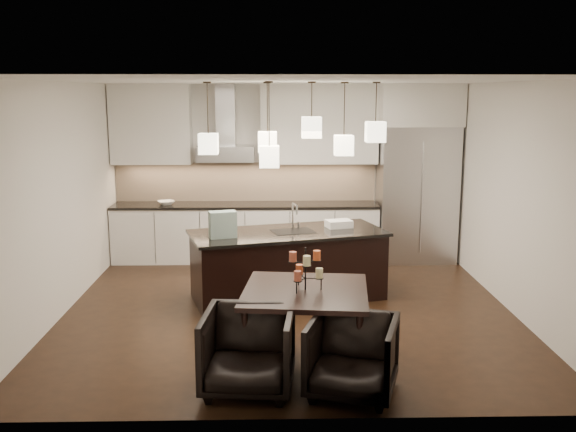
{
  "coord_description": "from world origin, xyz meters",
  "views": [
    {
      "loc": [
        -0.19,
        -7.65,
        2.67
      ],
      "look_at": [
        0.0,
        0.2,
        1.15
      ],
      "focal_mm": 40.0,
      "sensor_mm": 36.0,
      "label": 1
    }
  ],
  "objects_px": {
    "refrigerator": "(416,194)",
    "dining_table": "(305,324)",
    "armchair_left": "(248,351)",
    "armchair_right": "(352,357)",
    "island_body": "(288,266)"
  },
  "relations": [
    {
      "from": "island_body",
      "to": "armchair_right",
      "type": "height_order",
      "value": "island_body"
    },
    {
      "from": "armchair_left",
      "to": "armchair_right",
      "type": "distance_m",
      "value": 0.93
    },
    {
      "from": "dining_table",
      "to": "armchair_right",
      "type": "xyz_separation_m",
      "value": [
        0.38,
        -0.78,
        -0.01
      ]
    },
    {
      "from": "dining_table",
      "to": "armchair_right",
      "type": "relative_size",
      "value": 1.57
    },
    {
      "from": "dining_table",
      "to": "armchair_left",
      "type": "xyz_separation_m",
      "value": [
        -0.55,
        -0.68,
        0.01
      ]
    },
    {
      "from": "refrigerator",
      "to": "armchair_right",
      "type": "xyz_separation_m",
      "value": [
        -1.59,
        -4.69,
        -0.72
      ]
    },
    {
      "from": "armchair_left",
      "to": "armchair_right",
      "type": "height_order",
      "value": "armchair_left"
    },
    {
      "from": "island_body",
      "to": "dining_table",
      "type": "relative_size",
      "value": 1.98
    },
    {
      "from": "refrigerator",
      "to": "dining_table",
      "type": "xyz_separation_m",
      "value": [
        -1.97,
        -3.9,
        -0.71
      ]
    },
    {
      "from": "dining_table",
      "to": "armchair_left",
      "type": "height_order",
      "value": "armchair_left"
    },
    {
      "from": "armchair_left",
      "to": "dining_table",
      "type": "bearing_deg",
      "value": 56.38
    },
    {
      "from": "armchair_left",
      "to": "armchair_right",
      "type": "bearing_deg",
      "value": -1.0
    },
    {
      "from": "refrigerator",
      "to": "armchair_left",
      "type": "bearing_deg",
      "value": -118.79
    },
    {
      "from": "refrigerator",
      "to": "dining_table",
      "type": "relative_size",
      "value": 1.76
    },
    {
      "from": "island_body",
      "to": "armchair_right",
      "type": "relative_size",
      "value": 3.12
    }
  ]
}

